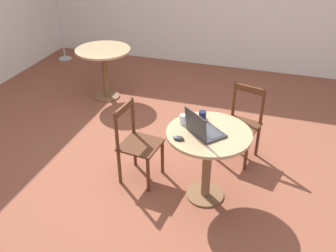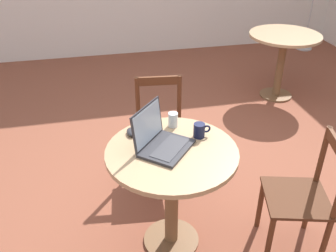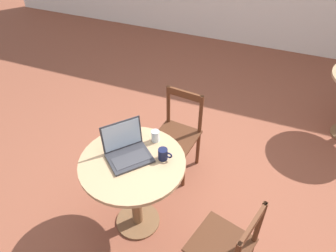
{
  "view_description": "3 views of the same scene",
  "coord_description": "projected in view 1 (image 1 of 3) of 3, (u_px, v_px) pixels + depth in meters",
  "views": [
    {
      "loc": [
        -3.14,
        -1.09,
        2.55
      ],
      "look_at": [
        -0.03,
        -0.09,
        0.58
      ],
      "focal_mm": 40.0,
      "sensor_mm": 36.0,
      "label": 1
    },
    {
      "loc": [
        -0.69,
        -2.32,
        2.0
      ],
      "look_at": [
        -0.21,
        -0.15,
        0.67
      ],
      "focal_mm": 40.0,
      "sensor_mm": 36.0,
      "label": 2
    },
    {
      "loc": [
        0.58,
        -2.01,
        2.48
      ],
      "look_at": [
        -0.19,
        -0.08,
        0.74
      ],
      "focal_mm": 35.0,
      "sensor_mm": 36.0,
      "label": 3
    }
  ],
  "objects": [
    {
      "name": "chair_near_right",
      "position": [
        241.0,
        125.0,
        4.16
      ],
      "size": [
        0.47,
        0.47,
        0.84
      ],
      "color": "#562D19",
      "rests_on": "ground_plane"
    },
    {
      "name": "ground_plane",
      "position": [
        161.0,
        168.0,
        4.16
      ],
      "size": [
        16.0,
        16.0,
        0.0
      ],
      "primitive_type": "plane",
      "color": "brown"
    },
    {
      "name": "mug",
      "position": [
        203.0,
        116.0,
        3.57
      ],
      "size": [
        0.11,
        0.07,
        0.09
      ],
      "color": "#141938",
      "rests_on": "cafe_table_near"
    },
    {
      "name": "cafe_table_near",
      "position": [
        208.0,
        147.0,
        3.48
      ],
      "size": [
        0.79,
        0.79,
        0.75
      ],
      "color": "brown",
      "rests_on": "ground_plane"
    },
    {
      "name": "drinking_glass",
      "position": [
        183.0,
        119.0,
        3.5
      ],
      "size": [
        0.06,
        0.06,
        0.09
      ],
      "color": "silver",
      "rests_on": "cafe_table_near"
    },
    {
      "name": "mouse",
      "position": [
        179.0,
        138.0,
        3.28
      ],
      "size": [
        0.06,
        0.1,
        0.03
      ],
      "color": "#2D2D33",
      "rests_on": "cafe_table_near"
    },
    {
      "name": "chair_near_back",
      "position": [
        137.0,
        144.0,
        3.83
      ],
      "size": [
        0.42,
        0.42,
        0.84
      ],
      "color": "#562D19",
      "rests_on": "ground_plane"
    },
    {
      "name": "laptop",
      "position": [
        203.0,
        130.0,
        3.33
      ],
      "size": [
        0.4,
        0.41,
        0.25
      ],
      "color": "#2D2D33",
      "rests_on": "cafe_table_near"
    },
    {
      "name": "cafe_table_mid",
      "position": [
        104.0,
        60.0,
        5.39
      ],
      "size": [
        0.79,
        0.79,
        0.75
      ],
      "color": "brown",
      "rests_on": "ground_plane"
    }
  ]
}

